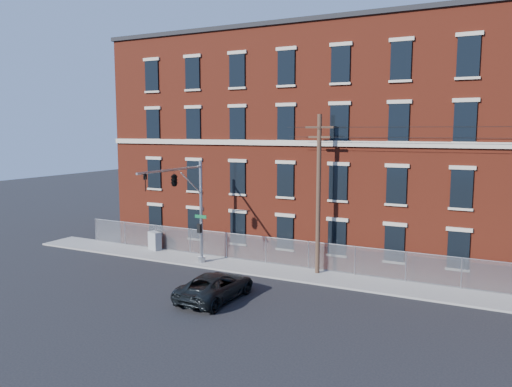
{
  "coord_description": "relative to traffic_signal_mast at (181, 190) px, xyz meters",
  "views": [
    {
      "loc": [
        12.39,
        -23.72,
        9.13
      ],
      "look_at": [
        -1.57,
        4.0,
        5.19
      ],
      "focal_mm": 34.99,
      "sensor_mm": 36.0,
      "label": 1
    }
  ],
  "objects": [
    {
      "name": "chain_link_fence",
      "position": [
        18.0,
        4.12,
        -4.33
      ],
      "size": [
        59.06,
        0.06,
        1.85
      ],
      "color": "#A5A8AD",
      "rests_on": "ground"
    },
    {
      "name": "mill_building",
      "position": [
        18.0,
        11.75,
        2.76
      ],
      "size": [
        55.3,
        14.32,
        16.3
      ],
      "color": "maroon",
      "rests_on": "ground"
    },
    {
      "name": "sidewalk",
      "position": [
        18.0,
        2.82,
        -5.33
      ],
      "size": [
        65.0,
        3.0,
        0.12
      ],
      "primitive_type": "cube",
      "color": "gray",
      "rests_on": "ground"
    },
    {
      "name": "traffic_signal_mast",
      "position": [
        0.0,
        0.0,
        0.0
      ],
      "size": [
        0.9,
        6.75,
        7.0
      ],
      "color": "#9EA0A5",
      "rests_on": "ground"
    },
    {
      "name": "ground",
      "position": [
        6.0,
        -2.18,
        -5.39
      ],
      "size": [
        140.0,
        140.0,
        0.0
      ],
      "primitive_type": "plane",
      "color": "black",
      "rests_on": "ground"
    },
    {
      "name": "utility_cabinet",
      "position": [
        -5.15,
        3.74,
        -4.58
      ],
      "size": [
        1.22,
        0.91,
        1.37
      ],
      "primitive_type": "cube",
      "rotation": [
        0.0,
        0.0,
        -0.37
      ],
      "color": "gray",
      "rests_on": "sidewalk"
    },
    {
      "name": "utility_pole_near",
      "position": [
        8.0,
        3.42,
        -0.05
      ],
      "size": [
        1.8,
        0.28,
        10.0
      ],
      "color": "#4A3225",
      "rests_on": "ground"
    },
    {
      "name": "pickup_truck",
      "position": [
        4.65,
        -3.49,
        -4.66
      ],
      "size": [
        2.58,
        5.34,
        1.47
      ],
      "primitive_type": "imported",
      "rotation": [
        0.0,
        0.0,
        3.11
      ],
      "color": "black",
      "rests_on": "ground"
    }
  ]
}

